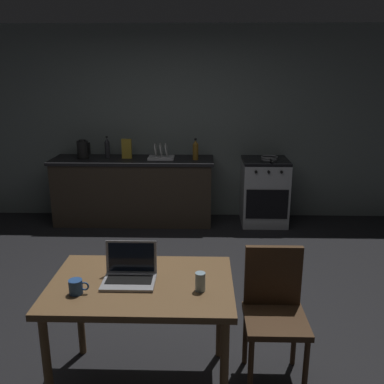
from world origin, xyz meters
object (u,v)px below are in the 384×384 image
(laptop, at_px, (130,274))
(frying_pan, at_px, (269,158))
(dining_table, at_px, (142,294))
(dish_rack, at_px, (161,155))
(coffee_mug, at_px, (76,287))
(chair, at_px, (274,306))
(bottle, at_px, (196,150))
(stove_oven, at_px, (264,191))
(drinking_glass, at_px, (200,282))
(bottle_b, at_px, (107,147))
(electric_kettle, at_px, (83,150))
(cereal_box, at_px, (127,149))

(laptop, distance_m, frying_pan, 3.41)
(dining_table, relative_size, dish_rack, 3.31)
(coffee_mug, bearing_deg, dish_rack, 87.01)
(dining_table, height_order, coffee_mug, coffee_mug)
(dining_table, bearing_deg, coffee_mug, -157.43)
(dining_table, distance_m, laptop, 0.15)
(chair, xyz_separation_m, bottle, (-0.58, 2.99, 0.50))
(dining_table, bearing_deg, stove_oven, 69.27)
(chair, height_order, drinking_glass, chair)
(bottle_b, bearing_deg, electric_kettle, -165.55)
(dish_rack, bearing_deg, bottle, -6.24)
(chair, bearing_deg, dish_rack, 120.00)
(stove_oven, xyz_separation_m, drinking_glass, (-0.84, -3.27, 0.37))
(chair, bearing_deg, dining_table, -158.94)
(stove_oven, xyz_separation_m, dish_rack, (-1.39, 0.00, 0.49))
(electric_kettle, bearing_deg, drinking_glass, -64.07)
(electric_kettle, bearing_deg, dining_table, -68.88)
(laptop, bearing_deg, dining_table, -10.07)
(chair, bearing_deg, frying_pan, 93.65)
(dining_table, xyz_separation_m, dish_rack, (-0.18, 3.19, 0.26))
(coffee_mug, relative_size, cereal_box, 0.46)
(cereal_box, distance_m, dish_rack, 0.47)
(electric_kettle, distance_m, drinking_glass, 3.65)
(chair, bearing_deg, electric_kettle, 135.63)
(chair, distance_m, electric_kettle, 3.71)
(chair, xyz_separation_m, bottle_b, (-1.77, 3.12, 0.50))
(bottle_b, bearing_deg, drinking_glass, -69.08)
(bottle, xyz_separation_m, bottle_b, (-1.19, 0.13, 0.00))
(stove_oven, distance_m, coffee_mug, 3.70)
(dining_table, relative_size, laptop, 3.51)
(cereal_box, bearing_deg, laptop, -79.81)
(frying_pan, bearing_deg, dish_rack, 178.79)
(stove_oven, bearing_deg, dish_rack, 179.90)
(electric_kettle, distance_m, bottle, 1.51)
(coffee_mug, xyz_separation_m, cereal_box, (-0.29, 3.35, 0.22))
(chair, distance_m, frying_pan, 3.06)
(chair, height_order, electric_kettle, electric_kettle)
(bottle, height_order, drinking_glass, bottle)
(chair, xyz_separation_m, cereal_box, (-1.50, 3.06, 0.50))
(laptop, distance_m, electric_kettle, 3.38)
(stove_oven, height_order, bottle, bottle)
(electric_kettle, relative_size, bottle, 0.89)
(stove_oven, bearing_deg, bottle_b, 177.78)
(stove_oven, xyz_separation_m, dining_table, (-1.20, -3.18, 0.23))
(laptop, distance_m, drinking_glass, 0.45)
(stove_oven, distance_m, dining_table, 3.41)
(dining_table, distance_m, dish_rack, 3.20)
(coffee_mug, bearing_deg, drinking_glass, 4.45)
(bottle, bearing_deg, bottle_b, 173.79)
(dining_table, xyz_separation_m, frying_pan, (1.25, 3.16, 0.24))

